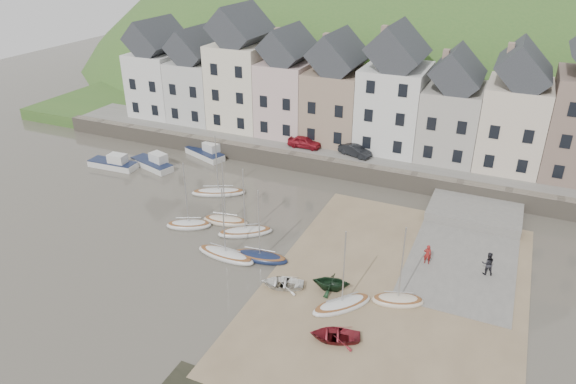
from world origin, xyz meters
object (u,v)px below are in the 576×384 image
at_px(rowboat_green, 331,282).
at_px(person_red, 428,254).
at_px(car_left, 304,142).
at_px(person_dark, 488,263).
at_px(sailboat_0, 219,192).
at_px(rowboat_red, 335,335).
at_px(rowboat_white, 282,283).
at_px(car_right, 355,150).

height_order(rowboat_green, person_red, person_red).
distance_m(person_red, car_left, 22.48).
relative_size(rowboat_green, car_left, 0.72).
bearing_deg(rowboat_green, person_dark, 110.05).
height_order(sailboat_0, rowboat_green, sailboat_0).
bearing_deg(sailboat_0, rowboat_red, -40.43).
xyz_separation_m(rowboat_white, car_left, (-7.54, 22.35, 1.85)).
bearing_deg(car_left, person_dark, -125.84).
bearing_deg(car_right, person_red, -126.48).
relative_size(person_red, car_right, 0.44).
bearing_deg(car_left, sailboat_0, 157.92).
distance_m(rowboat_green, rowboat_red, 5.13).
relative_size(person_red, car_left, 0.44).
xyz_separation_m(person_red, car_right, (-10.69, 15.16, 1.27)).
height_order(sailboat_0, person_red, sailboat_0).
height_order(rowboat_white, rowboat_green, rowboat_green).
height_order(rowboat_green, car_left, car_left).
height_order(sailboat_0, car_right, sailboat_0).
bearing_deg(person_dark, rowboat_white, 13.76).
bearing_deg(rowboat_red, sailboat_0, -147.75).
bearing_deg(person_dark, rowboat_green, 17.14).
distance_m(rowboat_white, car_right, 22.49).
xyz_separation_m(person_red, car_left, (-16.54, 15.16, 1.29)).
distance_m(rowboat_white, car_left, 23.66).
bearing_deg(car_left, rowboat_green, -153.52).
distance_m(rowboat_red, car_left, 29.04).
distance_m(person_dark, car_left, 25.61).
xyz_separation_m(car_left, car_right, (5.85, 0.00, -0.03)).
distance_m(sailboat_0, car_right, 15.39).
relative_size(sailboat_0, car_right, 1.71).
distance_m(rowboat_white, person_red, 11.54).
bearing_deg(person_red, sailboat_0, -15.52).
xyz_separation_m(sailboat_0, rowboat_red, (17.27, -14.71, 0.13)).
bearing_deg(rowboat_green, person_red, 124.18).
distance_m(person_red, person_dark, 4.38).
xyz_separation_m(rowboat_white, person_dark, (13.36, 7.60, 0.66)).
distance_m(car_left, car_right, 5.85).
relative_size(rowboat_white, rowboat_green, 1.17).
bearing_deg(rowboat_green, rowboat_red, 9.50).
bearing_deg(rowboat_red, rowboat_green, -174.86).
height_order(rowboat_white, person_red, person_red).
distance_m(rowboat_green, person_red, 8.32).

